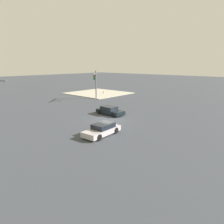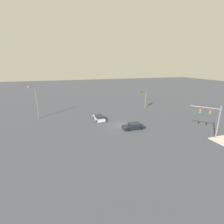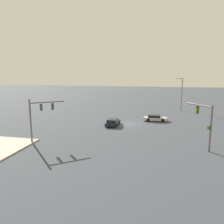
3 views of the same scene
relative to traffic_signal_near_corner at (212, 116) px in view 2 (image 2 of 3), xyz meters
The scene contains 6 objects.
ground_plane 16.88m from the traffic_signal_near_corner, 141.70° to the left, with size 225.26×225.26×0.00m, color #3B3F47.
traffic_signal_near_corner is the anchor object (origin of this frame).
traffic_signal_opposite_side 21.19m from the traffic_signal_near_corner, 93.86° to the left, with size 3.97×2.57×5.60m.
streetlamp_curved_arm 36.62m from the traffic_signal_near_corner, 145.52° to the left, with size 1.49×1.89×8.01m.
sedan_car_approaching 22.51m from the traffic_signal_near_corner, 137.88° to the left, with size 2.10×4.53×1.21m.
sedan_car_waiting_far 13.93m from the traffic_signal_near_corner, 145.10° to the left, with size 4.31×2.06×1.21m.
Camera 2 is at (-11.61, -30.19, 12.47)m, focal length 25.94 mm.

